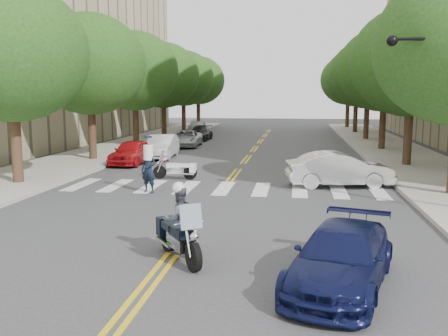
% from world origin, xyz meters
% --- Properties ---
extents(ground, '(140.00, 140.00, 0.00)m').
position_xyz_m(ground, '(0.00, 0.00, 0.00)').
color(ground, '#38383A').
rests_on(ground, ground).
extents(sidewalk_left, '(5.00, 60.00, 0.15)m').
position_xyz_m(sidewalk_left, '(-9.50, 22.00, 0.07)').
color(sidewalk_left, '#9E9991').
rests_on(sidewalk_left, ground).
extents(sidewalk_right, '(5.00, 60.00, 0.15)m').
position_xyz_m(sidewalk_right, '(9.50, 22.00, 0.07)').
color(sidewalk_right, '#9E9991').
rests_on(sidewalk_right, ground).
extents(tree_l_0, '(6.40, 6.40, 8.45)m').
position_xyz_m(tree_l_0, '(-8.80, 6.00, 5.55)').
color(tree_l_0, '#382316').
rests_on(tree_l_0, ground).
extents(tree_l_1, '(6.40, 6.40, 8.45)m').
position_xyz_m(tree_l_1, '(-8.80, 14.00, 5.55)').
color(tree_l_1, '#382316').
rests_on(tree_l_1, ground).
extents(tree_l_2, '(6.40, 6.40, 8.45)m').
position_xyz_m(tree_l_2, '(-8.80, 22.00, 5.55)').
color(tree_l_2, '#382316').
rests_on(tree_l_2, ground).
extents(tree_l_3, '(6.40, 6.40, 8.45)m').
position_xyz_m(tree_l_3, '(-8.80, 30.00, 5.55)').
color(tree_l_3, '#382316').
rests_on(tree_l_3, ground).
extents(tree_l_4, '(6.40, 6.40, 8.45)m').
position_xyz_m(tree_l_4, '(-8.80, 38.00, 5.55)').
color(tree_l_4, '#382316').
rests_on(tree_l_4, ground).
extents(tree_l_5, '(6.40, 6.40, 8.45)m').
position_xyz_m(tree_l_5, '(-8.80, 46.00, 5.55)').
color(tree_l_5, '#382316').
rests_on(tree_l_5, ground).
extents(tree_r_1, '(6.40, 6.40, 8.45)m').
position_xyz_m(tree_r_1, '(8.80, 14.00, 5.55)').
color(tree_r_1, '#382316').
rests_on(tree_r_1, ground).
extents(tree_r_2, '(6.40, 6.40, 8.45)m').
position_xyz_m(tree_r_2, '(8.80, 22.00, 5.55)').
color(tree_r_2, '#382316').
rests_on(tree_r_2, ground).
extents(tree_r_3, '(6.40, 6.40, 8.45)m').
position_xyz_m(tree_r_3, '(8.80, 30.00, 5.55)').
color(tree_r_3, '#382316').
rests_on(tree_r_3, ground).
extents(tree_r_4, '(6.40, 6.40, 8.45)m').
position_xyz_m(tree_r_4, '(8.80, 38.00, 5.55)').
color(tree_r_4, '#382316').
rests_on(tree_r_4, ground).
extents(tree_r_5, '(6.40, 6.40, 8.45)m').
position_xyz_m(tree_r_5, '(8.80, 46.00, 5.55)').
color(tree_r_5, '#382316').
rests_on(tree_r_5, ground).
extents(traffic_signal_pole, '(2.82, 0.42, 6.00)m').
position_xyz_m(traffic_signal_pole, '(7.72, 3.50, 3.72)').
color(traffic_signal_pole, black).
rests_on(traffic_signal_pole, ground).
extents(motorcycle_police, '(1.50, 2.02, 1.86)m').
position_xyz_m(motorcycle_police, '(0.23, -2.53, 0.83)').
color(motorcycle_police, black).
rests_on(motorcycle_police, ground).
extents(motorcycle_parked, '(2.05, 0.45, 1.32)m').
position_xyz_m(motorcycle_parked, '(-2.37, 8.50, 0.46)').
color(motorcycle_parked, black).
rests_on(motorcycle_parked, ground).
extents(officer_standing, '(0.77, 0.62, 1.82)m').
position_xyz_m(officer_standing, '(-2.80, 5.22, 0.91)').
color(officer_standing, black).
rests_on(officer_standing, ground).
extents(convertible, '(4.62, 2.28, 1.46)m').
position_xyz_m(convertible, '(4.75, 7.65, 0.73)').
color(convertible, white).
rests_on(convertible, ground).
extents(sedan_blue, '(2.80, 4.51, 1.22)m').
position_xyz_m(sedan_blue, '(3.85, -3.72, 0.61)').
color(sedan_blue, '#0E133B').
rests_on(sedan_blue, ground).
extents(parked_car_a, '(1.81, 4.11, 1.38)m').
position_xyz_m(parked_car_a, '(-6.10, 13.00, 0.69)').
color(parked_car_a, red).
rests_on(parked_car_a, ground).
extents(parked_car_b, '(1.80, 4.41, 1.42)m').
position_xyz_m(parked_car_b, '(-5.20, 15.92, 0.71)').
color(parked_car_b, silver).
rests_on(parked_car_b, ground).
extents(parked_car_c, '(2.30, 4.55, 1.23)m').
position_xyz_m(parked_car_c, '(-5.20, 22.79, 0.62)').
color(parked_car_c, '#B6B9BF').
rests_on(parked_car_c, ground).
extents(parked_car_d, '(1.69, 4.13, 1.20)m').
position_xyz_m(parked_car_d, '(-5.20, 28.50, 0.60)').
color(parked_car_d, black).
rests_on(parked_car_d, ground).
extents(parked_car_e, '(2.16, 4.56, 1.51)m').
position_xyz_m(parked_car_e, '(-6.30, 32.71, 0.75)').
color(parked_car_e, '#ADAEB3').
rests_on(parked_car_e, ground).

